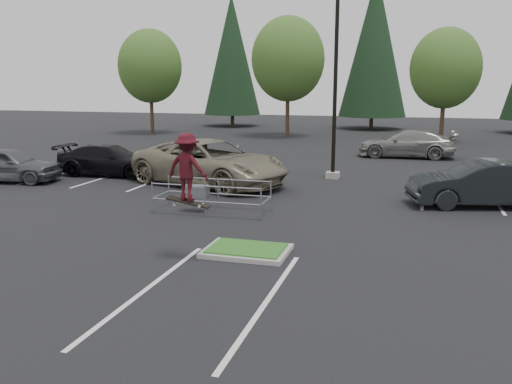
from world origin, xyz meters
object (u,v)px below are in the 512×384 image
(decid_a, at_px, (150,69))
(car_far_silver, at_px, (407,144))
(decid_c, at_px, (445,71))
(car_r_charc, at_px, (481,184))
(light_pole, at_px, (335,79))
(car_l_black, at_px, (109,160))
(skateboarder, at_px, (188,168))
(decid_b, at_px, (288,62))
(conif_a, at_px, (232,55))
(car_l_tan, at_px, (209,162))
(conif_b, at_px, (374,45))
(car_l_grey, at_px, (8,164))
(cart_corral, at_px, (200,192))

(decid_a, relative_size, car_far_silver, 1.58)
(decid_c, xyz_separation_m, car_r_charc, (0.51, -22.17, -4.42))
(light_pole, relative_size, car_l_black, 1.97)
(car_r_charc, bearing_deg, light_pole, -140.46)
(decid_a, relative_size, decid_c, 1.06)
(decid_c, height_order, skateboarder, decid_c)
(decid_b, distance_m, car_r_charc, 26.58)
(conif_a, xyz_separation_m, car_far_silver, (17.67, -19.53, -6.28))
(decid_a, distance_m, car_r_charc, 33.52)
(car_l_tan, height_order, car_r_charc, car_l_tan)
(decid_c, distance_m, car_l_black, 26.03)
(decid_b, bearing_deg, conif_b, 58.91)
(conif_a, distance_m, car_l_black, 31.13)
(conif_a, bearing_deg, skateboarder, -72.66)
(decid_a, bearing_deg, light_pole, -44.25)
(car_far_silver, bearing_deg, decid_b, -137.07)
(light_pole, distance_m, car_l_tan, 6.90)
(light_pole, xyz_separation_m, car_l_tan, (-5.00, -3.14, -3.56))
(decid_c, distance_m, conif_a, 22.50)
(decid_a, distance_m, conif_a, 10.85)
(decid_a, xyz_separation_m, conif_b, (18.01, 10.47, 2.27))
(conif_a, relative_size, skateboarder, 7.09)
(decid_b, xyz_separation_m, car_l_grey, (-7.49, -23.53, -5.26))
(decid_c, xyz_separation_m, car_far_silver, (-2.32, -9.36, -4.43))
(decid_a, height_order, decid_c, decid_a)
(skateboarder, distance_m, car_l_tan, 10.49)
(car_r_charc, bearing_deg, car_l_tan, -110.80)
(car_r_charc, bearing_deg, car_l_black, -111.95)
(decid_b, relative_size, car_l_tan, 1.35)
(conif_a, relative_size, conif_b, 0.90)
(decid_b, distance_m, car_l_grey, 25.25)
(decid_b, relative_size, skateboarder, 5.26)
(decid_b, bearing_deg, light_pole, -70.65)
(conif_a, distance_m, car_l_grey, 33.60)
(cart_corral, height_order, car_far_silver, car_far_silver)
(decid_b, distance_m, car_l_tan, 22.30)
(decid_b, relative_size, car_l_black, 1.88)
(decid_c, bearing_deg, decid_a, 179.52)
(decid_b, height_order, cart_corral, decid_b)
(light_pole, distance_m, decid_a, 25.86)
(car_l_grey, bearing_deg, car_far_silver, -61.18)
(conif_b, height_order, cart_corral, conif_b)
(cart_corral, relative_size, car_l_black, 0.77)
(decid_a, distance_m, conif_b, 20.95)
(car_l_tan, bearing_deg, car_l_black, 99.87)
(decid_c, relative_size, car_l_tan, 1.17)
(decid_a, height_order, conif_b, conif_b)
(decid_a, xyz_separation_m, car_l_black, (8.01, -20.24, -4.84))
(conif_b, xyz_separation_m, car_l_black, (-10.00, -30.71, -7.10))
(cart_corral, height_order, car_r_charc, car_r_charc)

